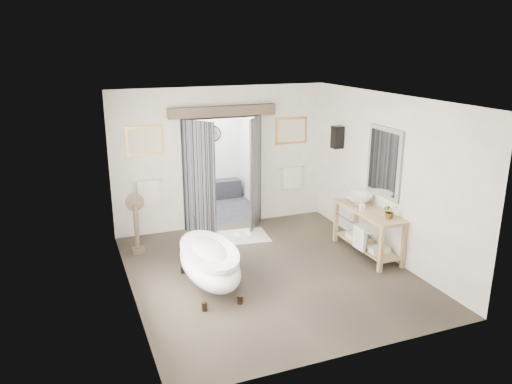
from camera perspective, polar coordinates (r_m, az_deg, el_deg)
ground_plane at (r=8.54m, az=1.49°, el=-9.15°), size 5.00×5.00×0.00m
room_shell at (r=7.77m, az=1.73°, el=2.82°), size 4.52×5.02×2.91m
shower_room at (r=11.80m, az=-6.05°, el=2.83°), size 2.22×2.01×2.51m
back_wall_dressing at (r=10.08m, az=-3.58°, el=4.33°), size 3.82×0.73×2.52m
clawfoot_tub at (r=7.89m, az=-5.37°, el=-7.93°), size 0.83×1.86×0.91m
vanity at (r=9.26m, az=12.61°, el=-4.04°), size 0.57×1.60×0.85m
pedestal_mirror at (r=9.37m, az=-13.50°, el=-3.95°), size 0.34×0.22×1.14m
rug at (r=9.98m, az=-2.12°, el=-5.15°), size 1.28×0.92×0.01m
slippers at (r=10.00m, az=-1.58°, el=-4.91°), size 0.34×0.25×0.05m
basin at (r=9.40m, az=11.61°, el=-0.85°), size 0.65×0.65×0.18m
plant at (r=8.75m, az=15.06°, el=-2.13°), size 0.29×0.26×0.27m
soap_bottle_a at (r=9.05m, az=12.06°, el=-1.53°), size 0.11×0.11×0.19m
soap_bottle_b at (r=9.69m, az=10.34°, el=-0.23°), size 0.17×0.17×0.18m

